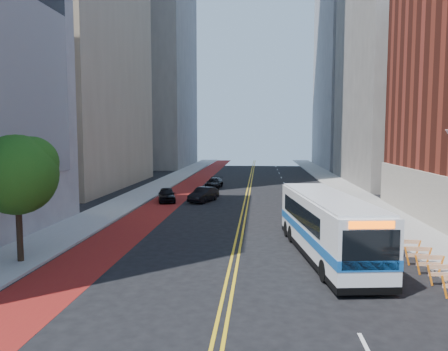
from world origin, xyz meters
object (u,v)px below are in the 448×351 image
Objects in this scene: car_c at (214,183)px; car_b at (204,195)px; transit_bus at (327,225)px; car_a at (167,195)px; street_tree at (18,172)px.

car_b is at bearing -85.23° from car_c.
transit_bus is 23.32m from car_a.
car_a is at bearing -156.60° from car_b.
car_b is (-9.44, 19.49, -1.09)m from transit_bus.
car_b is at bearing 72.70° from street_tree.
transit_bus is 2.89× the size of car_c.
car_a is 12.28m from car_c.
street_tree is at bearing -88.38° from car_b.
street_tree is at bearing -97.18° from car_c.
transit_bus reaches higher than car_c.
transit_bus is at bearing -45.24° from car_b.
transit_bus is at bearing 9.13° from street_tree.
transit_bus is 3.08× the size of car_a.
car_c is at bearing 109.42° from car_b.
car_c is (-9.54, 30.92, -1.17)m from transit_bus.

